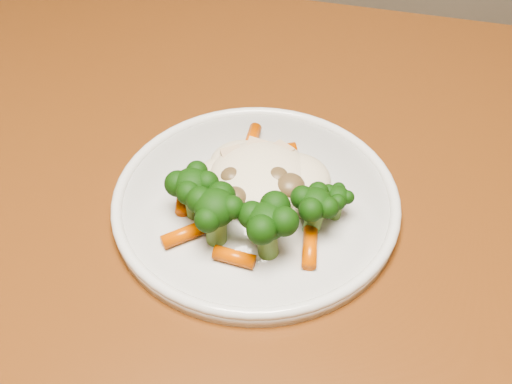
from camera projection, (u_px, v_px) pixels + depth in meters
dining_table at (338, 319)px, 0.60m from camera, size 1.30×0.91×0.75m
plate at (256, 203)px, 0.57m from camera, size 0.25×0.25×0.01m
meal at (255, 193)px, 0.54m from camera, size 0.16×0.17×0.05m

